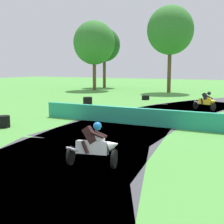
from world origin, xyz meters
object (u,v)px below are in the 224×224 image
tire_stack_mid_b (4,122)px  tire_stack_mid_a (88,102)px  motorcycle_chase_white (95,145)px  motorcycle_lead_yellow (206,101)px  tire_stack_near (146,98)px

tire_stack_mid_b → tire_stack_mid_a: bearing=92.6°
motorcycle_chase_white → motorcycle_lead_yellow: bearing=88.1°
tire_stack_near → tire_stack_mid_b: tire_stack_mid_b is taller
motorcycle_chase_white → tire_stack_near: bearing=107.4°
motorcycle_lead_yellow → motorcycle_chase_white: size_ratio=1.04×
motorcycle_lead_yellow → motorcycle_chase_white: motorcycle_chase_white is taller
motorcycle_chase_white → tire_stack_mid_b: motorcycle_chase_white is taller
motorcycle_lead_yellow → tire_stack_near: (-6.41, 4.47, -0.43)m
tire_stack_near → tire_stack_mid_a: bearing=-103.4°
motorcycle_lead_yellow → tire_stack_mid_b: 13.71m
motorcycle_lead_yellow → tire_stack_mid_b: (-7.76, -11.30, -0.33)m
tire_stack_near → tire_stack_mid_a: 7.49m
motorcycle_chase_white → tire_stack_mid_b: (-7.29, 3.14, -0.36)m
motorcycle_lead_yellow → tire_stack_near: bearing=145.1°
motorcycle_lead_yellow → tire_stack_mid_b: bearing=-124.5°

